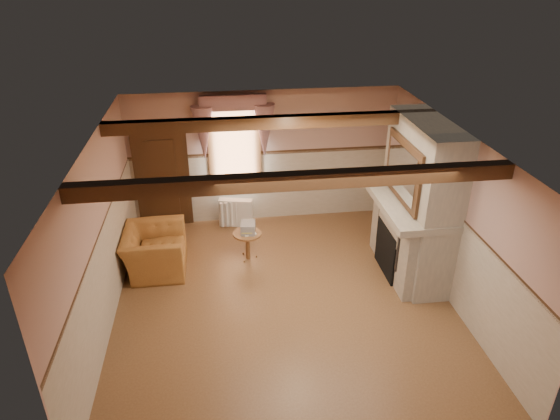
{
  "coord_description": "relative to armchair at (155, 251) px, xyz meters",
  "views": [
    {
      "loc": [
        -0.94,
        -6.67,
        5.14
      ],
      "look_at": [
        0.05,
        0.8,
        1.28
      ],
      "focal_mm": 32.0,
      "sensor_mm": 36.0,
      "label": 1
    }
  ],
  "objects": [
    {
      "name": "wall_right",
      "position": [
        4.93,
        -1.22,
        1.01
      ],
      "size": [
        0.02,
        6.0,
        2.8
      ],
      "primitive_type": "cube",
      "color": "tan",
      "rests_on": "floor"
    },
    {
      "name": "floor",
      "position": [
        2.18,
        -1.22,
        -0.39
      ],
      "size": [
        5.5,
        6.0,
        0.01
      ],
      "primitive_type": "cube",
      "color": "brown",
      "rests_on": "ground"
    },
    {
      "name": "overmantel_mirror",
      "position": [
        4.24,
        -0.62,
        1.58
      ],
      "size": [
        0.06,
        1.44,
        1.04
      ],
      "primitive_type": "cube",
      "color": "silver",
      "rests_on": "fireplace"
    },
    {
      "name": "ceiling_beam_front",
      "position": [
        2.18,
        -2.42,
        2.31
      ],
      "size": [
        5.5,
        0.18,
        0.2
      ],
      "primitive_type": "cube",
      "color": "black",
      "rests_on": "ceiling"
    },
    {
      "name": "ceiling",
      "position": [
        2.18,
        -1.22,
        2.41
      ],
      "size": [
        5.5,
        6.0,
        0.01
      ],
      "primitive_type": "cube",
      "color": "silver",
      "rests_on": "wall_back"
    },
    {
      "name": "wall_front",
      "position": [
        2.18,
        -4.22,
        1.01
      ],
      "size": [
        5.5,
        0.02,
        2.8
      ],
      "primitive_type": "cube",
      "color": "tan",
      "rests_on": "floor"
    },
    {
      "name": "mantel",
      "position": [
        4.42,
        -0.62,
        0.97
      ],
      "size": [
        1.05,
        2.05,
        0.12
      ],
      "primitive_type": "cube",
      "color": "gray",
      "rests_on": "fireplace"
    },
    {
      "name": "candle_red",
      "position": [
        4.42,
        -1.19,
        1.11
      ],
      "size": [
        0.06,
        0.06,
        0.16
      ],
      "primitive_type": "cylinder",
      "color": "#AD1524",
      "rests_on": "mantel"
    },
    {
      "name": "fireplace",
      "position": [
        4.6,
        -0.62,
        1.01
      ],
      "size": [
        0.85,
        2.0,
        2.8
      ],
      "primitive_type": "cube",
      "color": "gray",
      "rests_on": "floor"
    },
    {
      "name": "mantel_clock",
      "position": [
        4.42,
        0.01,
        1.13
      ],
      "size": [
        0.14,
        0.24,
        0.2
      ],
      "primitive_type": "cube",
      "color": "black",
      "rests_on": "mantel"
    },
    {
      "name": "jar_yellow",
      "position": [
        4.42,
        -0.95,
        1.09
      ],
      "size": [
        0.06,
        0.06,
        0.12
      ],
      "primitive_type": "cylinder",
      "color": "gold",
      "rests_on": "mantel"
    },
    {
      "name": "radiator",
      "position": [
        1.54,
        1.48,
        -0.09
      ],
      "size": [
        0.72,
        0.33,
        0.6
      ],
      "primitive_type": "cube",
      "rotation": [
        0.0,
        0.0,
        -0.22
      ],
      "color": "silver",
      "rests_on": "floor"
    },
    {
      "name": "wall_left",
      "position": [
        -0.57,
        -1.22,
        1.01
      ],
      "size": [
        0.02,
        6.0,
        2.8
      ],
      "primitive_type": "cube",
      "color": "tan",
      "rests_on": "floor"
    },
    {
      "name": "window_drapes",
      "position": [
        1.58,
        1.66,
        1.86
      ],
      "size": [
        1.3,
        0.14,
        1.4
      ],
      "primitive_type": "cube",
      "color": "gray",
      "rests_on": "wall_back"
    },
    {
      "name": "oil_lamp",
      "position": [
        4.42,
        -0.24,
        1.17
      ],
      "size": [
        0.11,
        0.11,
        0.28
      ],
      "primitive_type": "cylinder",
      "color": "gold",
      "rests_on": "mantel"
    },
    {
      "name": "wall_back",
      "position": [
        2.18,
        1.78,
        1.01
      ],
      "size": [
        5.5,
        0.02,
        2.8
      ],
      "primitive_type": "cube",
      "color": "tan",
      "rests_on": "floor"
    },
    {
      "name": "bowl",
      "position": [
        4.42,
        -0.51,
        1.07
      ],
      "size": [
        0.35,
        0.35,
        0.08
      ],
      "primitive_type": "imported",
      "color": "brown",
      "rests_on": "mantel"
    },
    {
      "name": "door",
      "position": [
        0.08,
        1.72,
        0.66
      ],
      "size": [
        1.1,
        0.1,
        2.1
      ],
      "primitive_type": "cube",
      "color": "black",
      "rests_on": "floor"
    },
    {
      "name": "armchair",
      "position": [
        0.0,
        0.0,
        0.0
      ],
      "size": [
        1.06,
        1.21,
        0.79
      ],
      "primitive_type": "imported",
      "rotation": [
        0.0,
        0.0,
        1.57
      ],
      "color": "#9E662D",
      "rests_on": "floor"
    },
    {
      "name": "ceiling_beam_back",
      "position": [
        2.18,
        -0.02,
        2.31
      ],
      "size": [
        5.5,
        0.18,
        0.2
      ],
      "primitive_type": "cube",
      "color": "black",
      "rests_on": "ceiling"
    },
    {
      "name": "side_table",
      "position": [
        1.69,
        0.15,
        -0.12
      ],
      "size": [
        0.55,
        0.55,
        0.55
      ],
      "primitive_type": "cylinder",
      "rotation": [
        0.0,
        0.0,
        -0.03
      ],
      "color": "brown",
      "rests_on": "floor"
    },
    {
      "name": "book_stack",
      "position": [
        1.71,
        0.17,
        0.26
      ],
      "size": [
        0.3,
        0.35,
        0.2
      ],
      "primitive_type": "cube",
      "rotation": [
        0.0,
        0.0,
        -0.12
      ],
      "color": "#B7AD8C",
      "rests_on": "side_table"
    },
    {
      "name": "wainscot",
      "position": [
        2.18,
        -1.22,
        0.36
      ],
      "size": [
        5.5,
        6.0,
        1.5
      ],
      "primitive_type": null,
      "color": "#BFAF9A",
      "rests_on": "floor"
    },
    {
      "name": "chair_rail",
      "position": [
        2.18,
        -1.22,
        1.11
      ],
      "size": [
        5.5,
        6.0,
        0.08
      ],
      "primitive_type": null,
      "color": "black",
      "rests_on": "wainscot"
    },
    {
      "name": "firebox",
      "position": [
        4.18,
        -0.62,
        0.06
      ],
      "size": [
        0.2,
        0.95,
        0.9
      ],
      "primitive_type": "cube",
      "color": "black",
      "rests_on": "floor"
    },
    {
      "name": "window",
      "position": [
        1.58,
        1.75,
        1.26
      ],
      "size": [
        1.06,
        0.08,
        2.02
      ],
      "primitive_type": "cube",
      "color": "white",
      "rests_on": "wall_back"
    }
  ]
}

